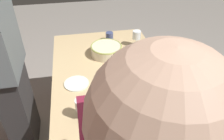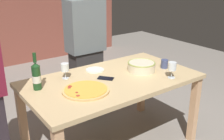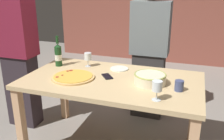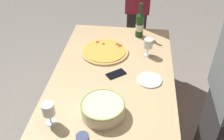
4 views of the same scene
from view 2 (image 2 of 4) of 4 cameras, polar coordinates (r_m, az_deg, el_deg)
name	(u,v)px [view 2 (image 2 of 4)]	position (r m, az deg, el deg)	size (l,w,h in m)	color
dining_table	(112,87)	(2.52, 0.00, -3.72)	(1.60, 0.90, 0.75)	#D2B27E
pizza	(86,90)	(2.23, -5.58, -4.24)	(0.39, 0.39, 0.02)	#E4B36D
serving_bowl	(141,66)	(2.66, 6.27, 0.81)	(0.27, 0.27, 0.09)	beige
wine_bottle	(36,76)	(2.30, -15.76, -1.20)	(0.07, 0.07, 0.32)	#1A431E
wine_glass_near_pizza	(65,68)	(2.48, -9.96, 0.41)	(0.07, 0.07, 0.15)	white
wine_glass_by_bottle	(172,67)	(2.52, 12.66, 0.60)	(0.08, 0.08, 0.15)	white
cup_amber	(164,64)	(2.78, 11.07, 1.29)	(0.07, 0.07, 0.09)	#3F4974
side_plate	(95,70)	(2.68, -3.65, 0.03)	(0.18, 0.18, 0.01)	white
cell_phone	(106,78)	(2.47, -1.35, -1.77)	(0.07, 0.14, 0.01)	black
person_guest_left	(86,49)	(3.19, -5.59, 4.36)	(0.43, 0.24, 1.61)	#302E2E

